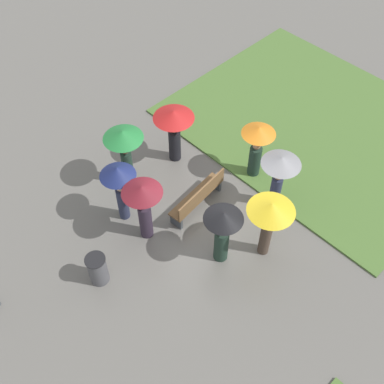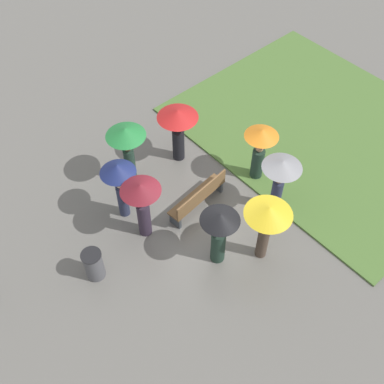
{
  "view_description": "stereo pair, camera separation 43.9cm",
  "coord_description": "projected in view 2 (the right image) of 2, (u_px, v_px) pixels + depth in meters",
  "views": [
    {
      "loc": [
        5.94,
        5.36,
        10.73
      ],
      "look_at": [
        0.25,
        -0.46,
        0.81
      ],
      "focal_mm": 45.0,
      "sensor_mm": 36.0,
      "label": 1
    },
    {
      "loc": [
        5.62,
        5.66,
        10.73
      ],
      "look_at": [
        0.25,
        -0.46,
        0.81
      ],
      "focal_mm": 45.0,
      "sensor_mm": 36.0,
      "label": 2
    }
  ],
  "objects": [
    {
      "name": "park_bench",
      "position": [
        199.0,
        197.0,
        13.16
      ],
      "size": [
        1.96,
        0.63,
        0.9
      ],
      "rotation": [
        0.0,
        0.0,
        0.11
      ],
      "color": "brown",
      "rests_on": "ground_plane"
    },
    {
      "name": "crowd_person_green",
      "position": [
        127.0,
        142.0,
        13.04
      ],
      "size": [
        1.1,
        1.1,
        2.0
      ],
      "rotation": [
        0.0,
        0.0,
        4.76
      ],
      "color": "#1E3328",
      "rests_on": "ground_plane"
    },
    {
      "name": "crowd_person_navy",
      "position": [
        119.0,
        178.0,
        12.28
      ],
      "size": [
        0.94,
        0.94,
        1.97
      ],
      "rotation": [
        0.0,
        0.0,
        0.5
      ],
      "color": "#282D47",
      "rests_on": "ground_plane"
    },
    {
      "name": "ground_plane",
      "position": [
        210.0,
        215.0,
        13.35
      ],
      "size": [
        90.0,
        90.0,
        0.0
      ],
      "primitive_type": "plane",
      "color": "#66635E"
    },
    {
      "name": "crowd_person_grey",
      "position": [
        281.0,
        173.0,
        12.45
      ],
      "size": [
        1.05,
        1.05,
        1.88
      ],
      "rotation": [
        0.0,
        0.0,
        5.18
      ],
      "color": "#282D47",
      "rests_on": "ground_plane"
    },
    {
      "name": "crowd_person_red",
      "position": [
        178.0,
        123.0,
        13.7
      ],
      "size": [
        1.19,
        1.19,
        1.86
      ],
      "rotation": [
        0.0,
        0.0,
        2.36
      ],
      "color": "black",
      "rests_on": "ground_plane"
    },
    {
      "name": "lawn_patch_near",
      "position": [
        324.0,
        129.0,
        15.5
      ],
      "size": [
        7.07,
        8.82,
        0.06
      ],
      "color": "#4C7033",
      "rests_on": "ground_plane"
    },
    {
      "name": "crowd_person_black",
      "position": [
        219.0,
        230.0,
        11.51
      ],
      "size": [
        0.97,
        0.97,
        1.88
      ],
      "rotation": [
        0.0,
        0.0,
        5.45
      ],
      "color": "#1E3328",
      "rests_on": "ground_plane"
    },
    {
      "name": "trash_bin",
      "position": [
        94.0,
        265.0,
        11.81
      ],
      "size": [
        0.51,
        0.51,
        0.93
      ],
      "color": "#4C4C51",
      "rests_on": "ground_plane"
    },
    {
      "name": "crowd_person_yellow",
      "position": [
        267.0,
        218.0,
        11.35
      ],
      "size": [
        1.17,
        1.17,
        1.98
      ],
      "rotation": [
        0.0,
        0.0,
        3.57
      ],
      "color": "#47382D",
      "rests_on": "ground_plane"
    },
    {
      "name": "crowd_person_orange",
      "position": [
        260.0,
        146.0,
        13.29
      ],
      "size": [
        0.95,
        0.95,
        1.87
      ],
      "rotation": [
        0.0,
        0.0,
        3.41
      ],
      "color": "#1E3328",
      "rests_on": "ground_plane"
    },
    {
      "name": "crowd_person_maroon",
      "position": [
        142.0,
        200.0,
        11.96
      ],
      "size": [
        1.03,
        1.03,
        1.95
      ],
      "rotation": [
        0.0,
        0.0,
        1.78
      ],
      "color": "#2D2333",
      "rests_on": "ground_plane"
    }
  ]
}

